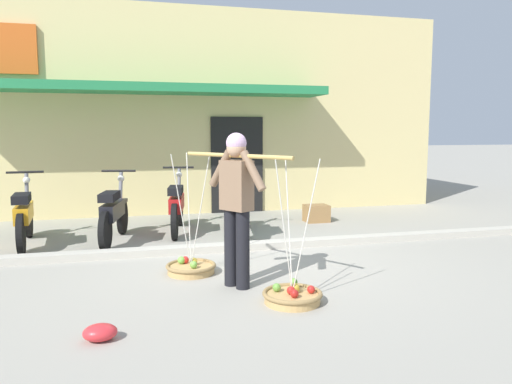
% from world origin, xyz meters
% --- Properties ---
extents(ground_plane, '(90.00, 90.00, 0.00)m').
position_xyz_m(ground_plane, '(0.00, 0.00, 0.00)').
color(ground_plane, '#9E998C').
extents(sidewalk_curb, '(20.00, 0.24, 0.10)m').
position_xyz_m(sidewalk_curb, '(0.00, 0.70, 0.05)').
color(sidewalk_curb, '#BAB4A5').
rests_on(sidewalk_curb, ground).
extents(fruit_vendor, '(0.89, 1.31, 1.70)m').
position_xyz_m(fruit_vendor, '(-0.45, -0.96, 0.98)').
color(fruit_vendor, black).
rests_on(fruit_vendor, ground).
extents(fruit_basket_left_side, '(0.61, 0.61, 1.45)m').
position_xyz_m(fruit_basket_left_side, '(-0.02, -1.60, 0.08)').
color(fruit_basket_left_side, tan).
rests_on(fruit_basket_left_side, ground).
extents(fruit_basket_right_side, '(0.61, 0.61, 1.45)m').
position_xyz_m(fruit_basket_right_side, '(-0.88, -0.31, 0.08)').
color(fruit_basket_right_side, tan).
rests_on(fruit_basket_right_side, ground).
extents(motorcycle_nearest_shop, '(0.54, 1.82, 1.09)m').
position_xyz_m(motorcycle_nearest_shop, '(-3.09, 1.76, 0.45)').
color(motorcycle_nearest_shop, black).
rests_on(motorcycle_nearest_shop, ground).
extents(motorcycle_second_in_row, '(0.56, 1.80, 1.09)m').
position_xyz_m(motorcycle_second_in_row, '(-1.81, 1.66, 0.45)').
color(motorcycle_second_in_row, black).
rests_on(motorcycle_second_in_row, ground).
extents(motorcycle_third_in_row, '(0.55, 1.81, 1.09)m').
position_xyz_m(motorcycle_third_in_row, '(-0.79, 2.18, 0.45)').
color(motorcycle_third_in_row, black).
rests_on(motorcycle_third_in_row, ground).
extents(motorcycle_end_of_row, '(0.54, 1.81, 1.09)m').
position_xyz_m(motorcycle_end_of_row, '(0.21, 1.69, 0.45)').
color(motorcycle_end_of_row, black).
rests_on(motorcycle_end_of_row, ground).
extents(storefront_building, '(13.00, 6.00, 4.20)m').
position_xyz_m(storefront_building, '(-1.30, 6.50, 2.10)').
color(storefront_building, '#DBC684').
rests_on(storefront_building, ground).
extents(plastic_litter_bag, '(0.28, 0.22, 0.14)m').
position_xyz_m(plastic_litter_bag, '(-1.84, -2.07, 0.07)').
color(plastic_litter_bag, red).
rests_on(plastic_litter_bag, ground).
extents(wooden_crate, '(0.44, 0.36, 0.32)m').
position_xyz_m(wooden_crate, '(1.86, 2.52, 0.16)').
color(wooden_crate, olive).
rests_on(wooden_crate, ground).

